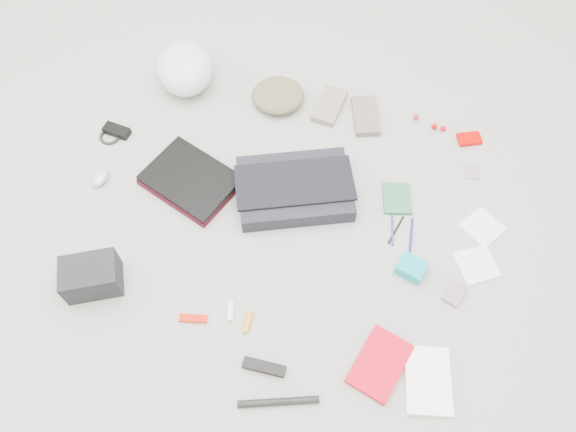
% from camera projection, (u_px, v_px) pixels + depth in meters
% --- Properties ---
extents(ground_plane, '(4.00, 4.00, 0.00)m').
position_uv_depth(ground_plane, '(288.00, 223.00, 2.01)').
color(ground_plane, gray).
extents(messenger_bag, '(0.48, 0.41, 0.07)m').
position_uv_depth(messenger_bag, '(294.00, 189.00, 2.04)').
color(messenger_bag, black).
rests_on(messenger_bag, ground_plane).
extents(bag_flap, '(0.46, 0.32, 0.01)m').
position_uv_depth(bag_flap, '(295.00, 183.00, 2.01)').
color(bag_flap, black).
rests_on(bag_flap, messenger_bag).
extents(laptop_sleeve, '(0.39, 0.35, 0.02)m').
position_uv_depth(laptop_sleeve, '(191.00, 182.00, 2.09)').
color(laptop_sleeve, '#3F0912').
rests_on(laptop_sleeve, ground_plane).
extents(laptop, '(0.39, 0.34, 0.02)m').
position_uv_depth(laptop, '(191.00, 178.00, 2.07)').
color(laptop, black).
rests_on(laptop, laptop_sleeve).
extents(bike_helmet, '(0.32, 0.35, 0.17)m').
position_uv_depth(bike_helmet, '(185.00, 68.00, 2.28)').
color(bike_helmet, silver).
rests_on(bike_helmet, ground_plane).
extents(beanie, '(0.25, 0.25, 0.07)m').
position_uv_depth(beanie, '(278.00, 95.00, 2.27)').
color(beanie, brown).
rests_on(beanie, ground_plane).
extents(mitten_left, '(0.12, 0.20, 0.03)m').
position_uv_depth(mitten_left, '(329.00, 106.00, 2.27)').
color(mitten_left, gray).
rests_on(mitten_left, ground_plane).
extents(mitten_right, '(0.14, 0.21, 0.03)m').
position_uv_depth(mitten_right, '(365.00, 116.00, 2.24)').
color(mitten_right, '#6C6159').
rests_on(mitten_right, ground_plane).
extents(power_brick, '(0.11, 0.06, 0.03)m').
position_uv_depth(power_brick, '(117.00, 131.00, 2.20)').
color(power_brick, black).
rests_on(power_brick, ground_plane).
extents(cable_coil, '(0.10, 0.10, 0.01)m').
position_uv_depth(cable_coil, '(110.00, 136.00, 2.20)').
color(cable_coil, black).
rests_on(cable_coil, ground_plane).
extents(mouse, '(0.06, 0.09, 0.03)m').
position_uv_depth(mouse, '(100.00, 177.00, 2.09)').
color(mouse, '#A4A4AA').
rests_on(mouse, ground_plane).
extents(camera_bag, '(0.22, 0.19, 0.12)m').
position_uv_depth(camera_bag, '(91.00, 276.00, 1.84)').
color(camera_bag, black).
rests_on(camera_bag, ground_plane).
extents(multitool, '(0.09, 0.04, 0.01)m').
position_uv_depth(multitool, '(193.00, 318.00, 1.82)').
color(multitool, '#C11100').
rests_on(multitool, ground_plane).
extents(toiletry_tube_white, '(0.03, 0.07, 0.02)m').
position_uv_depth(toiletry_tube_white, '(231.00, 311.00, 1.83)').
color(toiletry_tube_white, white).
rests_on(toiletry_tube_white, ground_plane).
extents(toiletry_tube_orange, '(0.02, 0.07, 0.02)m').
position_uv_depth(toiletry_tube_orange, '(248.00, 322.00, 1.81)').
color(toiletry_tube_orange, orange).
rests_on(toiletry_tube_orange, ground_plane).
extents(u_lock, '(0.13, 0.03, 0.03)m').
position_uv_depth(u_lock, '(264.00, 367.00, 1.73)').
color(u_lock, black).
rests_on(u_lock, ground_plane).
extents(bike_pump, '(0.24, 0.09, 0.02)m').
position_uv_depth(bike_pump, '(278.00, 402.00, 1.68)').
color(bike_pump, black).
rests_on(bike_pump, ground_plane).
extents(book_red, '(0.20, 0.24, 0.02)m').
position_uv_depth(book_red, '(380.00, 364.00, 1.74)').
color(book_red, red).
rests_on(book_red, ground_plane).
extents(book_white, '(0.17, 0.23, 0.02)m').
position_uv_depth(book_white, '(428.00, 381.00, 1.72)').
color(book_white, white).
rests_on(book_white, ground_plane).
extents(notepad, '(0.12, 0.15, 0.02)m').
position_uv_depth(notepad, '(397.00, 198.00, 2.05)').
color(notepad, '#286139').
rests_on(notepad, ground_plane).
extents(pen_blue, '(0.03, 0.15, 0.01)m').
position_uv_depth(pen_blue, '(392.00, 227.00, 2.00)').
color(pen_blue, '#202D96').
rests_on(pen_blue, ground_plane).
extents(pen_black, '(0.04, 0.12, 0.01)m').
position_uv_depth(pen_black, '(396.00, 230.00, 1.99)').
color(pen_black, black).
rests_on(pen_black, ground_plane).
extents(pen_navy, '(0.02, 0.15, 0.01)m').
position_uv_depth(pen_navy, '(411.00, 238.00, 1.97)').
color(pen_navy, navy).
rests_on(pen_navy, ground_plane).
extents(accordion_wallet, '(0.11, 0.10, 0.05)m').
position_uv_depth(accordion_wallet, '(412.00, 268.00, 1.89)').
color(accordion_wallet, '#0B9EAC').
rests_on(accordion_wallet, ground_plane).
extents(card_deck, '(0.08, 0.10, 0.02)m').
position_uv_depth(card_deck, '(454.00, 294.00, 1.86)').
color(card_deck, gray).
rests_on(card_deck, ground_plane).
extents(napkin_top, '(0.17, 0.17, 0.01)m').
position_uv_depth(napkin_top, '(483.00, 227.00, 2.00)').
color(napkin_top, silver).
rests_on(napkin_top, ground_plane).
extents(napkin_bottom, '(0.17, 0.17, 0.01)m').
position_uv_depth(napkin_bottom, '(477.00, 265.00, 1.92)').
color(napkin_bottom, silver).
rests_on(napkin_bottom, ground_plane).
extents(lollipop_a, '(0.03, 0.03, 0.02)m').
position_uv_depth(lollipop_a, '(416.00, 117.00, 2.24)').
color(lollipop_a, maroon).
rests_on(lollipop_a, ground_plane).
extents(lollipop_b, '(0.03, 0.03, 0.02)m').
position_uv_depth(lollipop_b, '(434.00, 126.00, 2.22)').
color(lollipop_b, '#A10403').
rests_on(lollipop_b, ground_plane).
extents(lollipop_c, '(0.02, 0.02, 0.02)m').
position_uv_depth(lollipop_c, '(443.00, 128.00, 2.21)').
color(lollipop_c, red).
rests_on(lollipop_c, ground_plane).
extents(altoids_tin, '(0.10, 0.08, 0.02)m').
position_uv_depth(altoids_tin, '(469.00, 139.00, 2.19)').
color(altoids_tin, '#C60400').
rests_on(altoids_tin, ground_plane).
extents(stamp_sheet, '(0.06, 0.07, 0.00)m').
position_uv_depth(stamp_sheet, '(471.00, 172.00, 2.12)').
color(stamp_sheet, gray).
rests_on(stamp_sheet, ground_plane).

